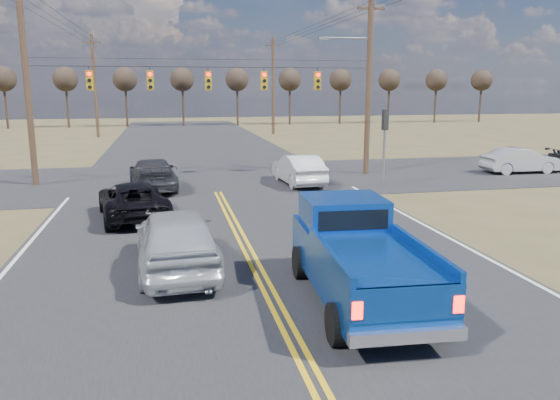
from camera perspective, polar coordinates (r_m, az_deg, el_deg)
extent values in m
plane|color=brown|center=(12.96, -0.53, -10.86)|extent=(160.00, 160.00, 0.00)
cube|color=#28282B|center=(22.42, -5.55, -1.14)|extent=(14.00, 120.00, 0.02)
cube|color=#28282B|center=(30.24, -7.23, 2.17)|extent=(120.00, 12.00, 0.02)
cylinder|color=#473323|center=(30.47, -24.92, 10.72)|extent=(0.32, 0.32, 10.00)
cylinder|color=#473323|center=(31.82, 9.24, 11.64)|extent=(0.32, 0.32, 10.00)
cube|color=#473323|center=(32.10, 9.50, 19.15)|extent=(1.60, 0.12, 0.12)
cylinder|color=black|center=(29.84, -7.54, 13.61)|extent=(18.00, 0.02, 0.02)
cylinder|color=black|center=(29.86, -7.56, 14.37)|extent=(18.00, 0.02, 0.02)
cube|color=#B28C14|center=(29.96, -19.26, 11.72)|extent=(0.34, 0.24, 1.00)
cylinder|color=#FF0C05|center=(29.83, -19.34, 12.35)|extent=(0.20, 0.06, 0.20)
cylinder|color=black|center=(29.82, -19.30, 11.72)|extent=(0.20, 0.06, 0.20)
cylinder|color=black|center=(29.82, -19.25, 11.09)|extent=(0.20, 0.06, 0.20)
cube|color=black|center=(29.80, -19.36, 12.56)|extent=(0.24, 0.14, 0.03)
cube|color=#B28C14|center=(29.74, -13.40, 12.05)|extent=(0.34, 0.24, 1.00)
cylinder|color=#FF0C05|center=(29.61, -13.44, 12.69)|extent=(0.20, 0.06, 0.20)
cylinder|color=black|center=(29.60, -13.41, 12.06)|extent=(0.20, 0.06, 0.20)
cylinder|color=black|center=(29.60, -13.38, 11.42)|extent=(0.20, 0.06, 0.20)
cube|color=black|center=(29.58, -13.45, 12.91)|extent=(0.24, 0.14, 0.03)
cube|color=#B28C14|center=(29.83, -7.50, 12.26)|extent=(0.34, 0.24, 1.00)
cylinder|color=#FF0C05|center=(29.69, -7.50, 12.90)|extent=(0.20, 0.06, 0.20)
cylinder|color=black|center=(29.69, -7.48, 12.27)|extent=(0.20, 0.06, 0.20)
cylinder|color=black|center=(29.69, -7.46, 11.63)|extent=(0.20, 0.06, 0.20)
cube|color=black|center=(29.67, -7.50, 13.12)|extent=(0.24, 0.14, 0.03)
cube|color=#B28C14|center=(30.21, -1.69, 12.35)|extent=(0.34, 0.24, 1.00)
cylinder|color=#FF0C05|center=(30.08, -1.64, 12.98)|extent=(0.20, 0.06, 0.20)
cylinder|color=black|center=(30.07, -1.64, 12.35)|extent=(0.20, 0.06, 0.20)
cylinder|color=black|center=(30.07, -1.63, 11.72)|extent=(0.20, 0.06, 0.20)
cube|color=black|center=(30.05, -1.63, 13.19)|extent=(0.24, 0.14, 0.03)
cube|color=#B28C14|center=(30.88, 3.93, 12.31)|extent=(0.34, 0.24, 1.00)
cylinder|color=#FF0C05|center=(30.75, 4.01, 12.93)|extent=(0.20, 0.06, 0.20)
cylinder|color=black|center=(30.75, 4.00, 12.32)|extent=(0.20, 0.06, 0.20)
cylinder|color=black|center=(30.75, 3.99, 11.70)|extent=(0.20, 0.06, 0.20)
cube|color=black|center=(30.73, 4.03, 13.14)|extent=(0.24, 0.14, 0.03)
cylinder|color=slate|center=(27.55, 10.79, 4.49)|extent=(0.12, 0.12, 3.20)
cube|color=black|center=(27.39, 10.94, 8.23)|extent=(0.24, 0.34, 1.00)
cylinder|color=slate|center=(31.46, 6.92, 16.44)|extent=(2.80, 0.10, 0.10)
cube|color=slate|center=(31.07, 4.55, 16.46)|extent=(0.55, 0.22, 0.14)
cylinder|color=#473323|center=(58.12, -18.77, 11.16)|extent=(0.32, 0.32, 10.00)
cube|color=#473323|center=(58.27, -19.05, 15.29)|extent=(1.60, 0.12, 0.12)
cylinder|color=#473323|center=(58.84, -0.73, 11.77)|extent=(0.32, 0.32, 10.00)
cube|color=#473323|center=(58.99, -0.74, 15.85)|extent=(1.60, 0.12, 0.12)
cylinder|color=black|center=(30.94, 8.93, 19.64)|extent=(0.02, 58.00, 0.02)
cylinder|color=black|center=(31.19, 10.21, 19.53)|extent=(0.02, 58.00, 0.02)
cylinder|color=black|center=(31.45, 11.46, 19.42)|extent=(0.02, 58.00, 0.02)
cylinder|color=#33261C|center=(74.16, -26.73, 8.79)|extent=(0.28, 0.28, 5.50)
sphere|color=#2D231C|center=(74.13, -26.96, 11.22)|extent=(3.00, 3.00, 3.00)
cylinder|color=#33261C|center=(72.71, -21.33, 9.20)|extent=(0.28, 0.28, 5.50)
sphere|color=#2D231C|center=(72.68, -21.52, 11.68)|extent=(3.00, 3.00, 3.00)
cylinder|color=#33261C|center=(71.92, -15.76, 9.54)|extent=(0.28, 0.28, 5.50)
sphere|color=#2D231C|center=(71.89, -15.90, 12.05)|extent=(3.00, 3.00, 3.00)
cylinder|color=#33261C|center=(71.81, -10.10, 9.79)|extent=(0.28, 0.28, 5.50)
sphere|color=#2D231C|center=(71.78, -10.19, 12.31)|extent=(3.00, 3.00, 3.00)
cylinder|color=#33261C|center=(72.37, -4.47, 9.95)|extent=(0.28, 0.28, 5.50)
sphere|color=#2D231C|center=(72.34, -4.51, 12.44)|extent=(3.00, 3.00, 3.00)
cylinder|color=#33261C|center=(73.60, 1.02, 10.01)|extent=(0.28, 0.28, 5.50)
sphere|color=#2D231C|center=(73.58, 1.03, 12.47)|extent=(3.00, 3.00, 3.00)
cylinder|color=#33261C|center=(75.47, 6.29, 9.99)|extent=(0.28, 0.28, 5.50)
sphere|color=#2D231C|center=(75.44, 6.35, 12.38)|extent=(3.00, 3.00, 3.00)
cylinder|color=#33261C|center=(77.92, 11.27, 9.89)|extent=(0.28, 0.28, 5.50)
sphere|color=#2D231C|center=(77.89, 11.36, 12.20)|extent=(3.00, 3.00, 3.00)
cylinder|color=#33261C|center=(80.90, 15.90, 9.73)|extent=(0.28, 0.28, 5.50)
sphere|color=#2D231C|center=(80.87, 16.03, 11.96)|extent=(3.00, 3.00, 3.00)
cylinder|color=#33261C|center=(84.36, 20.18, 9.53)|extent=(0.28, 0.28, 5.50)
sphere|color=#2D231C|center=(84.33, 20.33, 11.66)|extent=(3.00, 3.00, 3.00)
cylinder|color=black|center=(11.00, 6.07, -12.77)|extent=(0.39, 0.88, 0.86)
cylinder|color=black|center=(11.65, 16.07, -11.73)|extent=(0.39, 0.88, 0.86)
cylinder|color=black|center=(14.52, 2.20, -6.52)|extent=(0.39, 0.88, 0.86)
cylinder|color=black|center=(15.03, 9.93, -6.06)|extent=(0.39, 0.88, 0.86)
cube|color=#0D3C94|center=(12.80, 8.39, -6.65)|extent=(2.48, 5.93, 1.08)
cube|color=#0D3C94|center=(14.01, 6.65, -1.24)|extent=(2.09, 1.94, 0.78)
cube|color=black|center=(13.17, 7.66, -2.10)|extent=(1.72, 0.16, 0.48)
cube|color=#0D3C94|center=(11.30, 5.16, -5.63)|extent=(0.31, 3.56, 0.22)
cube|color=#0D3C94|center=(11.94, 14.79, -5.02)|extent=(0.31, 3.56, 0.22)
cube|color=#0D3C94|center=(10.18, 13.21, -10.49)|extent=(2.16, 0.21, 0.65)
cube|color=silver|center=(10.35, 13.22, -13.68)|extent=(2.22, 0.32, 0.24)
cube|color=#FF0C05|center=(9.86, 8.07, -11.36)|extent=(0.20, 0.08, 0.32)
cube|color=#FF0C05|center=(10.54, 18.16, -10.31)|extent=(0.20, 0.08, 0.32)
imported|color=#B5B9BD|center=(15.22, -10.77, -4.02)|extent=(2.40, 5.39, 1.80)
imported|color=black|center=(21.63, -15.11, -0.05)|extent=(3.12, 5.42, 1.42)
imported|color=silver|center=(28.35, 1.94, 3.23)|extent=(1.94, 4.85, 1.57)
imported|color=#2F3034|center=(27.57, -13.14, 2.65)|extent=(2.61, 5.45, 1.53)
imported|color=#ADAEB6|center=(35.03, 23.84, 3.80)|extent=(1.59, 4.50, 1.48)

